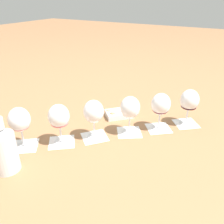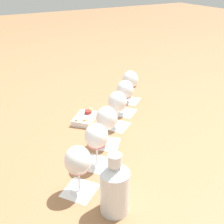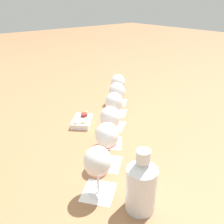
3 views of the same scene
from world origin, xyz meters
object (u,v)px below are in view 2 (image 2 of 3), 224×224
(wine_glass_3, at_px, (117,103))
(wine_glass_4, at_px, (125,91))
(wine_glass_0, at_px, (78,162))
(snack_dish, at_px, (85,118))
(wine_glass_1, at_px, (96,138))
(ceramic_vase, at_px, (115,187))
(wine_glass_5, at_px, (130,81))
(wine_glass_2, at_px, (107,120))

(wine_glass_3, xyz_separation_m, wine_glass_4, (0.11, 0.10, -0.00))
(wine_glass_0, relative_size, snack_dish, 1.11)
(wine_glass_1, height_order, ceramic_vase, ceramic_vase)
(wine_glass_5, bearing_deg, wine_glass_4, -133.07)
(wine_glass_0, xyz_separation_m, wine_glass_5, (0.55, 0.53, 0.00))
(wine_glass_1, height_order, wine_glass_3, same)
(wine_glass_4, relative_size, wine_glass_5, 1.00)
(wine_glass_3, distance_m, ceramic_vase, 0.53)
(wine_glass_2, bearing_deg, wine_glass_1, -133.60)
(wine_glass_2, xyz_separation_m, ceramic_vase, (-0.16, -0.34, -0.03))
(wine_glass_2, height_order, wine_glass_4, same)
(wine_glass_1, relative_size, snack_dish, 1.11)
(wine_glass_4, xyz_separation_m, snack_dish, (-0.22, 0.02, -0.10))
(wine_glass_3, height_order, ceramic_vase, ceramic_vase)
(wine_glass_0, relative_size, wine_glass_1, 1.00)
(wine_glass_4, bearing_deg, wine_glass_1, -135.40)
(wine_glass_0, relative_size, ceramic_vase, 0.83)
(wine_glass_1, height_order, wine_glass_2, same)
(ceramic_vase, bearing_deg, wine_glass_4, 55.40)
(wine_glass_2, height_order, ceramic_vase, ceramic_vase)
(wine_glass_5, distance_m, snack_dish, 0.35)
(wine_glass_2, relative_size, ceramic_vase, 0.83)
(wine_glass_2, relative_size, wine_glass_3, 1.00)
(wine_glass_3, height_order, wine_glass_5, same)
(wine_glass_1, distance_m, wine_glass_5, 0.61)
(wine_glass_5, bearing_deg, wine_glass_0, -135.81)
(wine_glass_1, xyz_separation_m, snack_dish, (0.11, 0.34, -0.10))
(wine_glass_3, bearing_deg, wine_glass_4, 43.95)
(wine_glass_0, distance_m, wine_glass_3, 0.47)
(wine_glass_2, xyz_separation_m, wine_glass_5, (0.33, 0.33, 0.00))
(wine_glass_1, height_order, wine_glass_5, same)
(wine_glass_4, height_order, snack_dish, wine_glass_4)
(wine_glass_4, bearing_deg, snack_dish, 175.30)
(wine_glass_3, bearing_deg, wine_glass_1, -135.09)
(wine_glass_5, bearing_deg, ceramic_vase, -126.15)
(wine_glass_0, bearing_deg, wine_glass_3, 43.38)
(wine_glass_5, xyz_separation_m, ceramic_vase, (-0.49, -0.66, -0.03))
(wine_glass_4, bearing_deg, ceramic_vase, -124.60)
(wine_glass_2, relative_size, wine_glass_5, 1.00)
(wine_glass_5, bearing_deg, wine_glass_2, -135.21)
(wine_glass_1, bearing_deg, wine_glass_4, 44.60)
(wine_glass_5, bearing_deg, wine_glass_1, -134.82)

